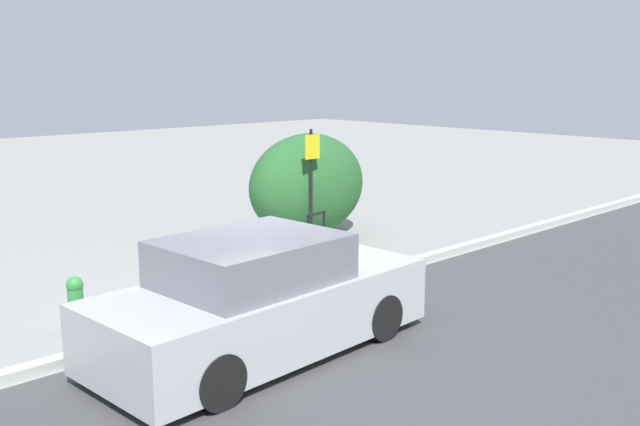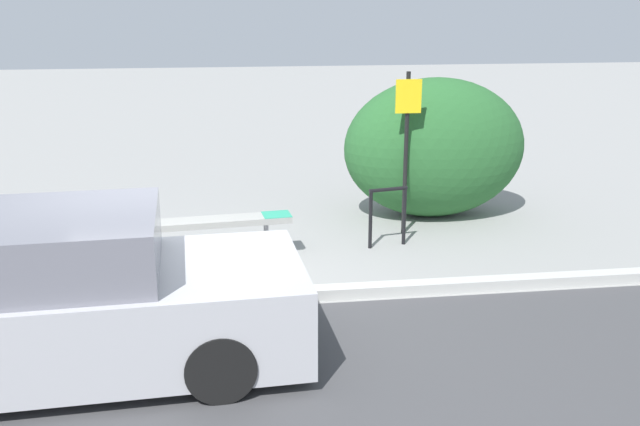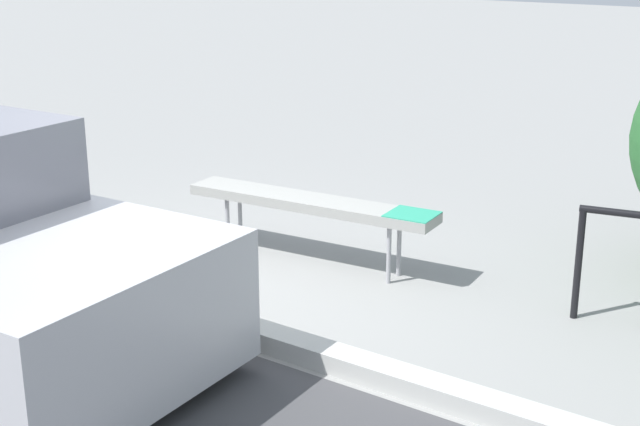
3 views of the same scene
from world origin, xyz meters
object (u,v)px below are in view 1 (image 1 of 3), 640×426
object	(u,v)px
bike_rack	(316,230)
fire_hydrant	(76,303)
sign_post	(311,177)
parked_car_near	(260,301)
bench	(216,254)

from	to	relation	value
bike_rack	fire_hydrant	distance (m)	5.03
bike_rack	sign_post	xyz separation A→B (m)	(0.36, 0.52, 0.88)
bike_rack	parked_car_near	xyz separation A→B (m)	(-3.66, -2.92, 0.16)
bench	fire_hydrant	distance (m)	2.64
sign_post	parked_car_near	bearing A→B (deg)	-139.43
bike_rack	fire_hydrant	world-z (taller)	bike_rack
sign_post	parked_car_near	world-z (taller)	sign_post
bike_rack	parked_car_near	distance (m)	4.68
sign_post	parked_car_near	xyz separation A→B (m)	(-4.02, -3.44, -0.72)
fire_hydrant	parked_car_near	xyz separation A→B (m)	(1.32, -2.18, 0.25)
bench	fire_hydrant	size ratio (longest dim) A/B	2.84
sign_post	fire_hydrant	bearing A→B (deg)	-166.72
bike_rack	parked_car_near	size ratio (longest dim) A/B	0.19
bike_rack	bench	bearing A→B (deg)	-174.84
bench	parked_car_near	distance (m)	2.99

